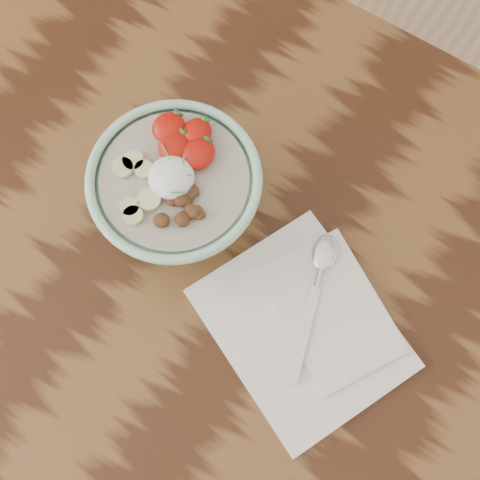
# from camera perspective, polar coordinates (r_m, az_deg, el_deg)

# --- Properties ---
(table) EXTENTS (1.60, 0.90, 0.75)m
(table) POSITION_cam_1_polar(r_m,az_deg,el_deg) (0.93, 1.43, -6.66)
(table) COLOR #371B0D
(table) RESTS_ON ground
(breakfast_bowl) EXTENTS (0.20, 0.20, 0.14)m
(breakfast_bowl) POSITION_cam_1_polar(r_m,az_deg,el_deg) (0.81, -5.39, 4.10)
(breakfast_bowl) COLOR #A1D9B9
(breakfast_bowl) RESTS_ON table
(napkin) EXTENTS (0.30, 0.27, 0.01)m
(napkin) POSITION_cam_1_polar(r_m,az_deg,el_deg) (0.83, 5.82, -7.18)
(napkin) COLOR white
(napkin) RESTS_ON table
(spoon) EXTENTS (0.08, 0.19, 0.01)m
(spoon) POSITION_cam_1_polar(r_m,az_deg,el_deg) (0.83, 6.83, -2.75)
(spoon) COLOR silver
(spoon) RESTS_ON napkin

